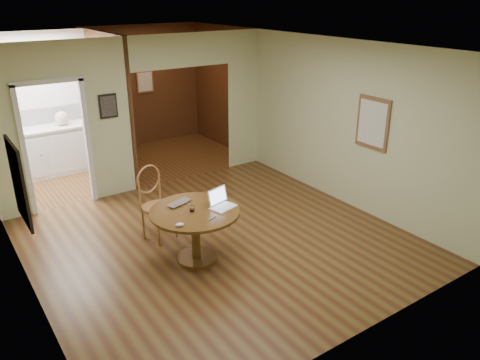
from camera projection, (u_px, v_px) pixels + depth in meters
floor at (220, 241)px, 6.79m from camera, size 5.00×5.00×0.00m
room_shell at (105, 116)px, 8.42m from camera, size 5.20×7.50×5.00m
dining_table at (195, 223)px, 6.14m from camera, size 1.18×1.18×0.74m
chair at (155, 198)px, 6.71m from camera, size 0.58×0.58×1.10m
open_laptop at (221, 202)px, 6.16m from camera, size 0.38×0.36×0.23m
closed_laptop at (182, 204)px, 6.21m from camera, size 0.41×0.32×0.03m
mouse at (180, 225)px, 5.64m from camera, size 0.12×0.09×0.05m
wine_glass at (192, 208)px, 6.01m from camera, size 0.08×0.08×0.09m
pen at (213, 219)px, 5.83m from camera, size 0.13×0.06×0.01m
kitchen_cabinet at (46, 151)px, 9.10m from camera, size 2.06×0.60×0.94m
grocery_bag at (62, 118)px, 9.08m from camera, size 0.34×0.31×0.27m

